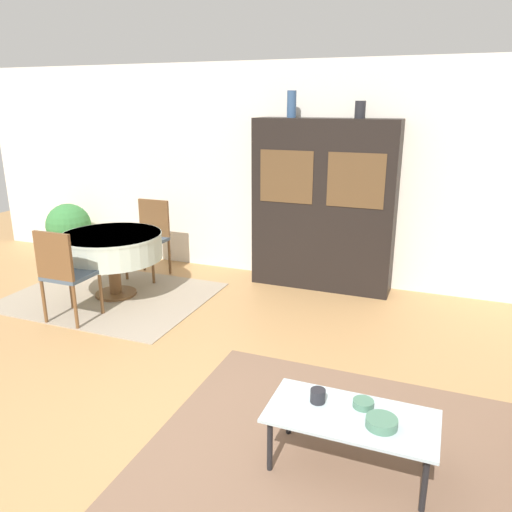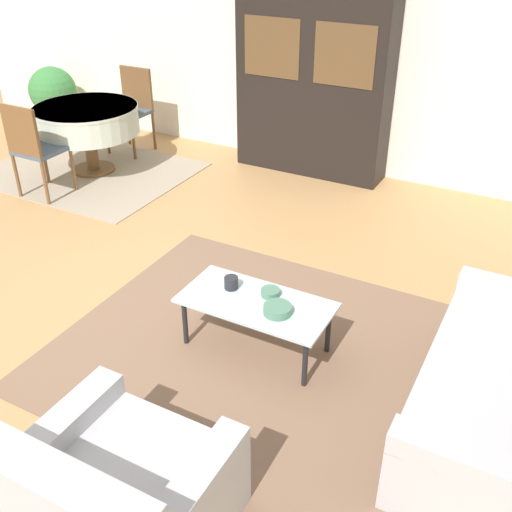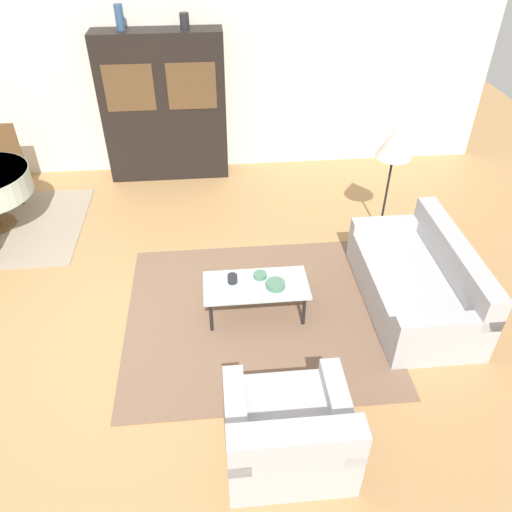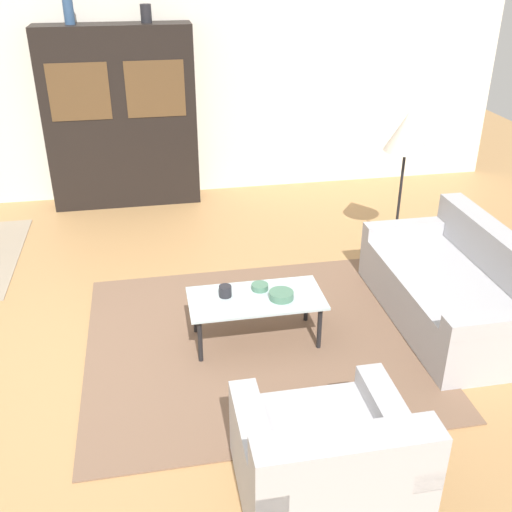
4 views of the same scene
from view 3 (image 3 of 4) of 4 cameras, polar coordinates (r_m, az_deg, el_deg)
ground_plane at (r=5.08m, az=-14.46°, el=-9.15°), size 14.00×14.00×0.00m
wall_back at (r=7.50m, az=-12.99°, el=19.14°), size 10.00×0.06×2.70m
area_rug at (r=5.15m, az=-0.00°, el=-6.77°), size 2.62×2.36×0.01m
couch at (r=5.38m, az=18.04°, el=-2.91°), size 0.92×1.73×0.76m
armchair at (r=3.96m, az=3.76°, el=-19.58°), size 0.94×0.86×0.74m
coffee_table at (r=4.93m, az=0.00°, el=-3.64°), size 1.03×0.51×0.39m
display_cabinet at (r=7.34m, az=-10.42°, el=16.32°), size 1.70×0.41×2.04m
dining_chair_far at (r=7.65m, az=-27.00°, el=10.01°), size 0.44×0.44×0.99m
floor_lamp at (r=5.93m, az=15.61°, el=12.11°), size 0.41×0.41×1.42m
cup at (r=4.91m, az=-2.71°, el=-2.60°), size 0.10×0.10×0.09m
bowl at (r=4.87m, az=2.24°, el=-3.29°), size 0.19×0.19×0.06m
bowl_small at (r=4.98m, az=0.47°, el=-2.22°), size 0.13×0.13×0.05m
vase_tall at (r=7.07m, az=-15.34°, el=24.83°), size 0.11×0.11×0.30m
vase_short at (r=7.01m, az=-8.18°, el=25.07°), size 0.12×0.12×0.19m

